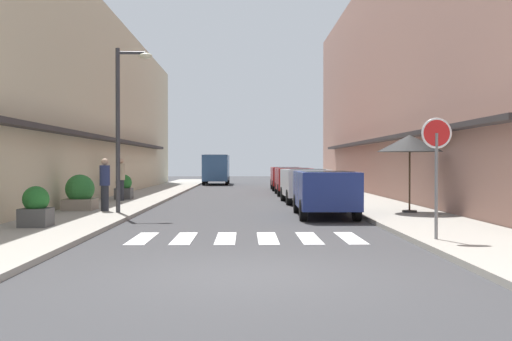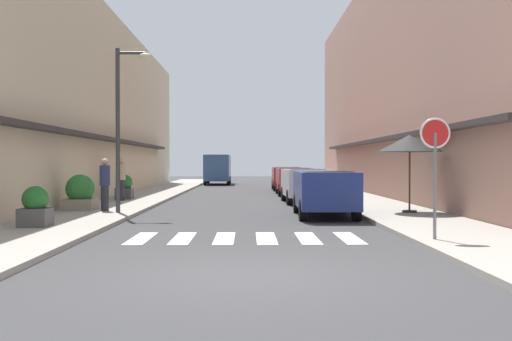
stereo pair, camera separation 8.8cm
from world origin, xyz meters
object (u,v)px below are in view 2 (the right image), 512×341
(street_lamp, at_px, (124,112))
(planter_far, at_px, (124,187))
(round_street_sign, at_px, (435,146))
(parked_car_mid, at_px, (305,182))
(parked_car_near, at_px, (325,188))
(planter_corner, at_px, (35,207))
(cafe_umbrella, at_px, (410,144))
(pedestrian_walking_near, at_px, (105,183))
(parked_car_far, at_px, (294,178))
(planter_midblock, at_px, (80,193))
(delivery_van, at_px, (218,167))
(parked_car_distant, at_px, (287,176))
(pedestrian_walking_far, at_px, (121,178))

(street_lamp, bearing_deg, planter_far, 101.74)
(round_street_sign, bearing_deg, parked_car_mid, 96.55)
(parked_car_near, xyz_separation_m, parked_car_mid, (-0.00, 6.48, -0.00))
(planter_corner, bearing_deg, planter_far, 90.59)
(parked_car_mid, xyz_separation_m, cafe_umbrella, (2.81, -6.20, 1.43))
(cafe_umbrella, distance_m, pedestrian_walking_near, 10.15)
(parked_car_mid, distance_m, pedestrian_walking_near, 9.13)
(parked_car_far, bearing_deg, planter_midblock, -126.23)
(cafe_umbrella, bearing_deg, parked_car_near, -174.30)
(parked_car_mid, relative_size, delivery_van, 0.76)
(parked_car_distant, bearing_deg, cafe_umbrella, -81.14)
(parked_car_mid, relative_size, parked_car_distant, 0.98)
(street_lamp, relative_size, planter_midblock, 4.39)
(parked_car_distant, distance_m, street_lamp, 19.21)
(planter_midblock, bearing_deg, street_lamp, -30.96)
(parked_car_near, xyz_separation_m, planter_midblock, (-8.20, 1.40, -0.24))
(planter_midblock, bearing_deg, round_street_sign, -38.98)
(round_street_sign, xyz_separation_m, street_lamp, (-7.97, 6.81, 1.30))
(parked_car_near, xyz_separation_m, street_lamp, (-6.49, 0.38, 2.45))
(street_lamp, bearing_deg, pedestrian_walking_far, 102.86)
(cafe_umbrella, bearing_deg, delivery_van, 105.37)
(round_street_sign, xyz_separation_m, planter_corner, (-9.31, 2.59, -1.47))
(delivery_van, height_order, round_street_sign, round_street_sign)
(street_lamp, xyz_separation_m, planter_far, (-1.45, 7.00, -2.73))
(parked_car_near, relative_size, parked_car_far, 1.02)
(delivery_van, distance_m, planter_far, 21.10)
(delivery_van, relative_size, pedestrian_walking_far, 2.98)
(planter_midblock, xyz_separation_m, planter_far, (0.26, 5.97, -0.03))
(round_street_sign, height_order, pedestrian_walking_near, round_street_sign)
(parked_car_far, xyz_separation_m, delivery_van, (-4.88, 15.64, 0.48))
(round_street_sign, relative_size, planter_corner, 2.50)
(delivery_van, xyz_separation_m, planter_corner, (-2.95, -32.08, -0.80))
(planter_corner, height_order, planter_midblock, planter_midblock)
(parked_car_near, distance_m, parked_car_mid, 6.48)
(round_street_sign, distance_m, pedestrian_walking_far, 15.86)
(planter_midblock, relative_size, planter_far, 1.11)
(planter_midblock, bearing_deg, pedestrian_walking_far, 85.98)
(planter_far, bearing_deg, parked_car_near, -42.87)
(parked_car_far, relative_size, pedestrian_walking_far, 2.31)
(pedestrian_walking_near, height_order, pedestrian_walking_far, pedestrian_walking_far)
(parked_car_mid, height_order, planter_midblock, parked_car_mid)
(parked_car_near, relative_size, parked_car_distant, 1.02)
(cafe_umbrella, bearing_deg, parked_car_distant, 98.86)
(parked_car_near, distance_m, planter_far, 10.84)
(street_lamp, distance_m, planter_corner, 5.22)
(parked_car_distant, height_order, delivery_van, delivery_van)
(street_lamp, xyz_separation_m, pedestrian_walking_near, (-0.75, 0.54, -2.33))
(cafe_umbrella, xyz_separation_m, planter_far, (-10.75, 7.10, -1.70))
(parked_car_far, distance_m, pedestrian_walking_near, 13.74)
(parked_car_mid, relative_size, pedestrian_walking_near, 2.33)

